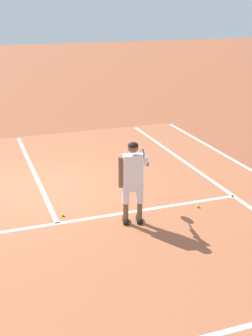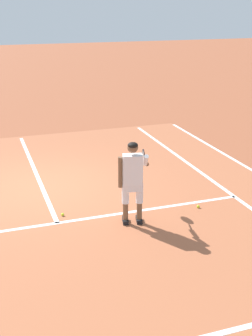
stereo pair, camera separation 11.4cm
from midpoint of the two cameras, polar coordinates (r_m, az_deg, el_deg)
ground_plane at (r=11.10m, az=-10.33°, el=-2.36°), size 80.00×80.00×0.00m
court_inner_surface at (r=10.38m, az=-9.65°, el=-3.93°), size 10.98×10.72×0.00m
line_service at (r=9.27m, az=-8.35°, el=-6.91°), size 8.23×0.10×0.01m
line_centre_service at (r=12.18m, az=-11.21°, el=-0.31°), size 0.10×6.40×0.01m
line_singles_right at (r=11.66m, az=10.68°, el=-1.23°), size 0.10×10.32×0.01m
tennis_player at (r=8.81m, az=1.24°, el=-1.16°), size 0.84×1.05×1.71m
tennis_ball_near_feet at (r=9.95m, az=9.46°, el=-4.84°), size 0.07×0.07×0.07m
tennis_ball_by_baseline at (r=9.54m, az=-7.70°, el=-5.86°), size 0.07×0.07×0.07m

